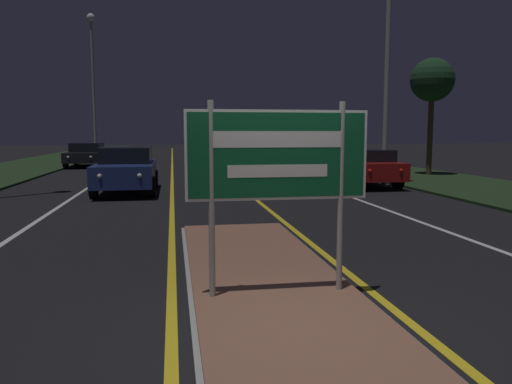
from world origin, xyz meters
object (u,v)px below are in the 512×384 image
at_px(streetlight_left_far, 93,67).
at_px(car_receding_1, 289,152).
at_px(highway_sign, 278,162).
at_px(streetlight_right_near, 389,5).
at_px(car_approaching_1, 87,154).
at_px(car_approaching_0, 127,169).
at_px(car_receding_0, 362,166).

bearing_deg(streetlight_left_far, car_receding_1, -24.88).
relative_size(highway_sign, streetlight_right_near, 0.24).
xyz_separation_m(highway_sign, car_approaching_1, (-6.10, 24.65, -0.90)).
height_order(car_receding_1, car_approaching_0, car_approaching_0).
distance_m(streetlight_left_far, car_approaching_1, 8.39).
xyz_separation_m(streetlight_left_far, car_approaching_1, (0.38, -6.13, -5.72)).
xyz_separation_m(car_receding_0, car_receding_1, (0.28, 12.91, 0.02)).
xyz_separation_m(streetlight_right_near, car_approaching_0, (-9.13, -0.30, -5.64)).
height_order(streetlight_right_near, car_approaching_1, streetlight_right_near).
xyz_separation_m(streetlight_left_far, car_receding_0, (12.23, -18.71, -5.72)).
distance_m(highway_sign, car_receding_1, 25.71).
bearing_deg(car_receding_1, car_approaching_1, -178.47).
bearing_deg(streetlight_left_far, car_approaching_0, -78.97).
distance_m(car_receding_0, car_approaching_1, 17.28).
bearing_deg(car_receding_1, highway_sign, -103.58).
bearing_deg(car_receding_0, car_approaching_1, 133.27).
bearing_deg(car_approaching_1, streetlight_right_near, -46.09).
relative_size(highway_sign, car_approaching_0, 0.51).
height_order(streetlight_right_near, car_receding_1, streetlight_right_near).
bearing_deg(car_approaching_1, car_receding_0, -46.73).
distance_m(highway_sign, car_receding_0, 13.40).
relative_size(streetlight_right_near, car_approaching_1, 1.96).
height_order(streetlight_right_near, car_approaching_0, streetlight_right_near).
bearing_deg(car_receding_1, car_receding_0, -91.26).
xyz_separation_m(streetlight_left_far, car_receding_1, (12.51, -5.80, -5.70)).
relative_size(car_receding_1, car_approaching_1, 0.92).
bearing_deg(highway_sign, car_approaching_1, 103.89).
height_order(car_receding_1, car_approaching_1, car_receding_1).
bearing_deg(streetlight_left_far, car_approaching_1, -86.41).
xyz_separation_m(streetlight_left_far, car_approaching_0, (3.79, -19.45, -5.67)).
distance_m(car_receding_1, car_approaching_1, 12.13).
height_order(highway_sign, streetlight_right_near, streetlight_right_near).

